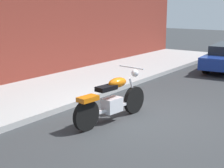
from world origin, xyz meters
TOP-DOWN VIEW (x-y plane):
  - ground_plane at (0.00, 0.00)m, footprint 60.00×60.00m
  - sidewalk at (0.00, 3.30)m, footprint 21.55×3.05m
  - motorcycle at (-0.56, 0.41)m, footprint 2.20×0.70m

SIDE VIEW (x-z plane):
  - ground_plane at x=0.00m, z-range 0.00..0.00m
  - sidewalk at x=0.00m, z-range 0.00..0.14m
  - motorcycle at x=-0.56m, z-range -0.09..1.05m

